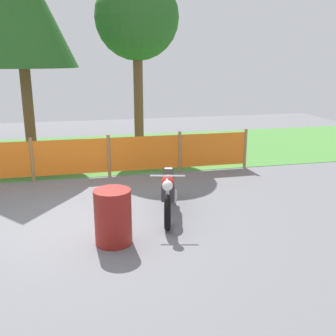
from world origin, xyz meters
name	(u,v)px	position (x,y,z in m)	size (l,w,h in m)	color
ground	(72,219)	(0.00, 0.00, -0.01)	(24.00, 24.00, 0.02)	slate
grass_verge	(73,153)	(0.00, 5.25, 0.01)	(24.00, 5.40, 0.01)	#4C8C3D
barrier_fence	(71,157)	(0.00, 2.55, 0.54)	(9.03, 0.08, 1.05)	#997547
tree_near_left	(18,5)	(-1.06, 4.18, 4.10)	(2.77, 2.77, 5.66)	brown
tree_near_right	(137,19)	(2.02, 4.94, 3.91)	(2.40, 2.40, 5.15)	brown
motorcycle_lead	(168,191)	(1.75, -0.19, 0.46)	(0.74, 1.96, 0.94)	black
oil_drum	(113,217)	(0.65, -1.13, 0.44)	(0.58, 0.58, 0.88)	maroon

